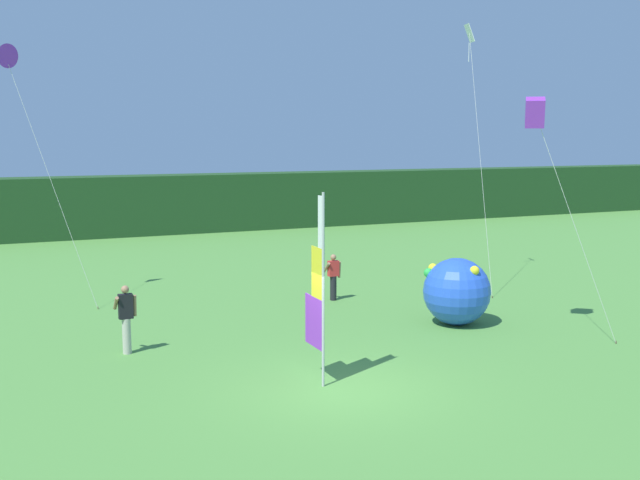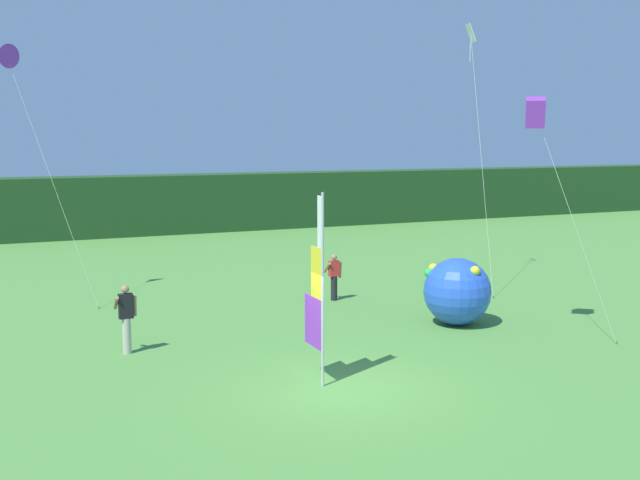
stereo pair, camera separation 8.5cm
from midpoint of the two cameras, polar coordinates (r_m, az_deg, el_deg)
The scene contains 9 objects.
ground_plane at distance 16.94m, azimuth 1.77°, elevation -11.18°, with size 120.00×120.00×0.00m, color #518E3D.
distant_treeline at distance 43.51m, azimuth -14.47°, elevation 2.56°, with size 80.00×2.40×3.34m, color #1E421E.
banner_flag at distance 16.72m, azimuth -0.07°, elevation -4.02°, with size 0.06×1.03×4.34m.
person_near_banner at distance 25.39m, azimuth 1.17°, elevation -2.75°, with size 0.55×0.48×1.58m.
person_mid_field at distance 19.83m, azimuth -14.44°, elevation -5.71°, with size 0.55×0.48×1.78m.
inflatable_balloon at distance 22.46m, azimuth 10.52°, elevation -3.88°, with size 1.99×1.99×1.99m.
kite_white_diamond_0 at distance 28.98m, azimuth 11.63°, elevation 13.59°, with size 1.20×3.48×9.67m.
kite_purple_delta_1 at distance 26.48m, azimuth -22.68°, elevation 12.76°, with size 2.74×2.24×8.49m.
kite_purple_box_2 at distance 20.92m, azimuth 16.23°, elevation 9.27°, with size 2.25×1.88×6.59m.
Camera 2 is at (-6.85, -14.47, 5.54)m, focal length 41.99 mm.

